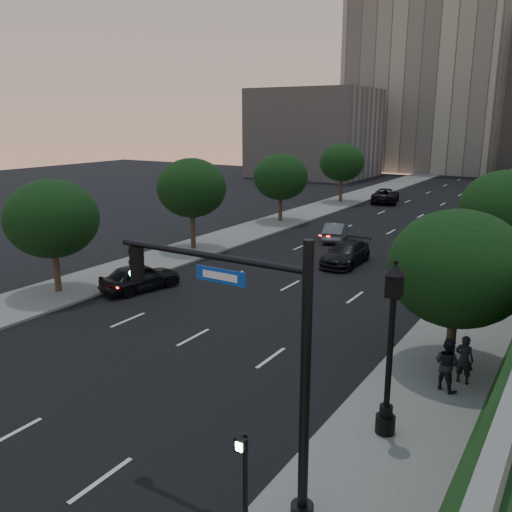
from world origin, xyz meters
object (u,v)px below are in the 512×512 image
Objects in this scene: traffic_signal_mast at (264,372)px; sedan_near_right at (346,254)px; sedan_far_left at (385,195)px; pedestrian_a at (464,359)px; pedestrian_c at (482,292)px; sedan_mid_left at (336,232)px; sedan_far_right at (480,231)px; street_lamp at (390,357)px; sedan_near_left at (140,277)px; pedestrian_b at (447,364)px.

traffic_signal_mast is 24.03m from sedan_near_right.
pedestrian_a is (17.05, -41.18, 0.23)m from sedan_far_left.
pedestrian_c is (9.34, -4.74, 0.27)m from sedan_near_right.
traffic_signal_mast is at bearing -73.68° from sedan_near_right.
traffic_signal_mast is 31.14m from sedan_mid_left.
sedan_mid_left is at bearing -152.61° from sedan_far_right.
sedan_mid_left is 11.67m from sedan_far_right.
sedan_far_left is (-14.17, 50.36, -2.85)m from traffic_signal_mast.
sedan_mid_left is at bearing -48.98° from pedestrian_a.
street_lamp is 1.10× the size of sedan_near_right.
street_lamp reaches higher than sedan_near_left.
pedestrian_b is (13.37, -20.67, 0.39)m from sedan_mid_left.
traffic_signal_mast is at bearing 94.22° from pedestrian_b.
pedestrian_a reaches higher than sedan_far_left.
traffic_signal_mast reaches higher than pedestrian_c.
street_lamp is 31.27m from sedan_far_right.
pedestrian_a is at bearing 109.38° from sedan_mid_left.
street_lamp is 5.04m from pedestrian_a.
traffic_signal_mast is at bearing -95.19° from sedan_far_right.
pedestrian_b is (2.46, 8.34, -2.56)m from traffic_signal_mast.
sedan_far_right is at bearing 92.13° from traffic_signal_mast.
traffic_signal_mast is at bearing 92.79° from sedan_far_left.
sedan_mid_left is at bearing 117.54° from sedan_near_right.
pedestrian_a is at bearing -172.24° from sedan_near_left.
pedestrian_a is 1.05× the size of pedestrian_c.
sedan_far_left is (-15.74, 45.78, -1.81)m from street_lamp.
traffic_signal_mast is 18.24m from pedestrian_c.
street_lamp is 27.50m from sedan_mid_left.
sedan_mid_left is 1.14× the size of sedan_far_right.
traffic_signal_mast is 4.07× the size of pedestrian_c.
pedestrian_c is (-0.91, 8.75, -0.04)m from pedestrian_a.
traffic_signal_mast is 1.25× the size of street_lamp.
pedestrian_c reaches higher than sedan_far_right.
pedestrian_c is at bearing -77.87° from pedestrian_a.
pedestrian_a is (1.31, 4.60, -1.58)m from street_lamp.
street_lamp is 20.27m from sedan_near_right.
sedan_near_left is at bearing -125.88° from sedan_near_right.
pedestrian_c reaches higher than sedan_far_left.
sedan_far_right is at bearing -102.05° from pedestrian_c.
pedestrian_b is at bearing 73.60° from traffic_signal_mast.
pedestrian_a is at bearing 72.64° from traffic_signal_mast.
pedestrian_c is (0.40, 13.35, -1.62)m from street_lamp.
street_lamp reaches higher than sedan_mid_left.
sedan_mid_left is 24.62m from pedestrian_b.
street_lamp is at bearing 71.14° from traffic_signal_mast.
sedan_far_left is at bearing -61.31° from pedestrian_a.
sedan_far_left is at bearing 123.83° from sedan_far_right.
pedestrian_b is at bearing 69.91° from pedestrian_a.
sedan_near_left is 27.88m from sedan_far_right.
sedan_far_right is at bearing 118.22° from sedan_far_left.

